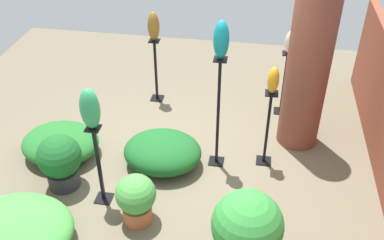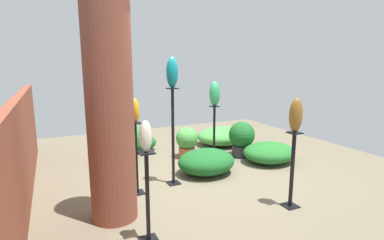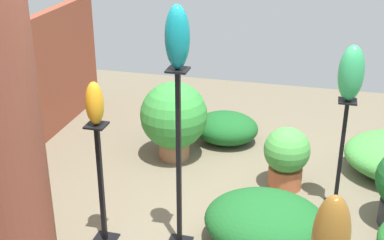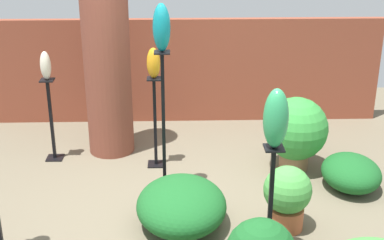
{
  "view_description": "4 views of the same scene",
  "coord_description": "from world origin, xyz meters",
  "px_view_note": "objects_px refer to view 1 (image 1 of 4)",
  "views": [
    {
      "loc": [
        4.4,
        0.92,
        3.97
      ],
      "look_at": [
        0.19,
        0.21,
        0.95
      ],
      "focal_mm": 42.0,
      "sensor_mm": 36.0,
      "label": 1
    },
    {
      "loc": [
        -4.53,
        2.17,
        1.93
      ],
      "look_at": [
        -0.04,
        0.05,
        0.99
      ],
      "focal_mm": 28.0,
      "sensor_mm": 36.0,
      "label": 2
    },
    {
      "loc": [
        -3.84,
        -0.56,
        2.78
      ],
      "look_at": [
        -0.21,
        0.37,
        1.15
      ],
      "focal_mm": 50.0,
      "sensor_mm": 36.0,
      "label": 3
    },
    {
      "loc": [
        -0.09,
        -4.7,
        2.87
      ],
      "look_at": [
        0.06,
        0.35,
        0.88
      ],
      "focal_mm": 50.0,
      "sensor_mm": 36.0,
      "label": 4
    }
  ],
  "objects_px": {
    "pedestal_teal": "(218,118)",
    "art_vase_amber": "(273,80)",
    "pedestal_jade": "(99,169)",
    "potted_plant_mid_left": "(60,160)",
    "pedestal_bronze": "(156,73)",
    "art_vase_teal": "(221,40)",
    "art_vase_ivory": "(289,42)",
    "potted_plant_walkway_edge": "(247,227)",
    "potted_plant_near_pillar": "(136,198)",
    "brick_pillar": "(310,58)",
    "art_vase_jade": "(90,109)",
    "art_vase_bronze": "(154,26)",
    "pedestal_amber": "(267,132)",
    "pedestal_ivory": "(283,86)"
  },
  "relations": [
    {
      "from": "pedestal_jade",
      "to": "art_vase_amber",
      "type": "xyz_separation_m",
      "value": [
        -1.04,
        1.91,
        0.77
      ]
    },
    {
      "from": "art_vase_jade",
      "to": "art_vase_teal",
      "type": "xyz_separation_m",
      "value": [
        -0.92,
        1.27,
        0.47
      ]
    },
    {
      "from": "art_vase_ivory",
      "to": "art_vase_teal",
      "type": "xyz_separation_m",
      "value": [
        1.37,
        -0.85,
        0.61
      ]
    },
    {
      "from": "pedestal_jade",
      "to": "pedestal_amber",
      "type": "height_order",
      "value": "pedestal_amber"
    },
    {
      "from": "brick_pillar",
      "to": "potted_plant_walkway_edge",
      "type": "xyz_separation_m",
      "value": [
        2.21,
        -0.59,
        -0.82
      ]
    },
    {
      "from": "potted_plant_mid_left",
      "to": "brick_pillar",
      "type": "bearing_deg",
      "value": 116.39
    },
    {
      "from": "art_vase_ivory",
      "to": "potted_plant_walkway_edge",
      "type": "distance_m",
      "value": 2.99
    },
    {
      "from": "pedestal_amber",
      "to": "art_vase_jade",
      "type": "height_order",
      "value": "art_vase_jade"
    },
    {
      "from": "pedestal_amber",
      "to": "art_vase_ivory",
      "type": "height_order",
      "value": "art_vase_ivory"
    },
    {
      "from": "brick_pillar",
      "to": "art_vase_ivory",
      "type": "relative_size",
      "value": 7.78
    },
    {
      "from": "art_vase_amber",
      "to": "art_vase_bronze",
      "type": "relative_size",
      "value": 0.78
    },
    {
      "from": "pedestal_bronze",
      "to": "art_vase_teal",
      "type": "xyz_separation_m",
      "value": [
        1.42,
        1.15,
        1.32
      ]
    },
    {
      "from": "art_vase_ivory",
      "to": "potted_plant_walkway_edge",
      "type": "xyz_separation_m",
      "value": [
        2.89,
        -0.36,
        -0.7
      ]
    },
    {
      "from": "pedestal_jade",
      "to": "potted_plant_walkway_edge",
      "type": "distance_m",
      "value": 1.86
    },
    {
      "from": "pedestal_teal",
      "to": "pedestal_bronze",
      "type": "xyz_separation_m",
      "value": [
        -1.42,
        -1.15,
        -0.25
      ]
    },
    {
      "from": "art_vase_ivory",
      "to": "art_vase_bronze",
      "type": "relative_size",
      "value": 0.74
    },
    {
      "from": "pedestal_bronze",
      "to": "potted_plant_near_pillar",
      "type": "height_order",
      "value": "pedestal_bronze"
    },
    {
      "from": "pedestal_teal",
      "to": "potted_plant_mid_left",
      "type": "height_order",
      "value": "pedestal_teal"
    },
    {
      "from": "potted_plant_near_pillar",
      "to": "pedestal_jade",
      "type": "bearing_deg",
      "value": -116.89
    },
    {
      "from": "brick_pillar",
      "to": "potted_plant_near_pillar",
      "type": "relative_size",
      "value": 4.09
    },
    {
      "from": "pedestal_teal",
      "to": "art_vase_amber",
      "type": "bearing_deg",
      "value": 100.4
    },
    {
      "from": "brick_pillar",
      "to": "pedestal_ivory",
      "type": "distance_m",
      "value": 1.11
    },
    {
      "from": "art_vase_amber",
      "to": "potted_plant_walkway_edge",
      "type": "relative_size",
      "value": 0.4
    },
    {
      "from": "brick_pillar",
      "to": "art_vase_jade",
      "type": "distance_m",
      "value": 2.85
    },
    {
      "from": "pedestal_jade",
      "to": "pedestal_ivory",
      "type": "bearing_deg",
      "value": 137.28
    },
    {
      "from": "art_vase_teal",
      "to": "potted_plant_mid_left",
      "type": "distance_m",
      "value": 2.43
    },
    {
      "from": "pedestal_ivory",
      "to": "art_vase_bronze",
      "type": "xyz_separation_m",
      "value": [
        -0.05,
        -2.0,
        0.81
      ]
    },
    {
      "from": "art_vase_jade",
      "to": "potted_plant_mid_left",
      "type": "bearing_deg",
      "value": -106.07
    },
    {
      "from": "potted_plant_mid_left",
      "to": "potted_plant_walkway_edge",
      "type": "bearing_deg",
      "value": 71.95
    },
    {
      "from": "potted_plant_walkway_edge",
      "to": "pedestal_amber",
      "type": "bearing_deg",
      "value": 174.79
    },
    {
      "from": "art_vase_bronze",
      "to": "potted_plant_mid_left",
      "type": "height_order",
      "value": "art_vase_bronze"
    },
    {
      "from": "pedestal_ivory",
      "to": "art_vase_ivory",
      "type": "height_order",
      "value": "art_vase_ivory"
    },
    {
      "from": "pedestal_jade",
      "to": "art_vase_amber",
      "type": "bearing_deg",
      "value": 118.56
    },
    {
      "from": "art_vase_amber",
      "to": "potted_plant_mid_left",
      "type": "height_order",
      "value": "art_vase_amber"
    },
    {
      "from": "art_vase_jade",
      "to": "potted_plant_near_pillar",
      "type": "xyz_separation_m",
      "value": [
        0.25,
        0.5,
        -0.98
      ]
    },
    {
      "from": "art_vase_amber",
      "to": "art_vase_teal",
      "type": "relative_size",
      "value": 0.74
    },
    {
      "from": "potted_plant_walkway_edge",
      "to": "pedestal_bronze",
      "type": "bearing_deg",
      "value": -150.92
    },
    {
      "from": "art_vase_bronze",
      "to": "potted_plant_mid_left",
      "type": "relative_size",
      "value": 0.61
    },
    {
      "from": "art_vase_jade",
      "to": "art_vase_teal",
      "type": "height_order",
      "value": "art_vase_teal"
    },
    {
      "from": "art_vase_amber",
      "to": "potted_plant_near_pillar",
      "type": "relative_size",
      "value": 0.55
    },
    {
      "from": "brick_pillar",
      "to": "art_vase_bronze",
      "type": "relative_size",
      "value": 5.78
    },
    {
      "from": "pedestal_amber",
      "to": "potted_plant_walkway_edge",
      "type": "xyz_separation_m",
      "value": [
        1.63,
        -0.15,
        -0.01
      ]
    },
    {
      "from": "pedestal_jade",
      "to": "pedestal_teal",
      "type": "bearing_deg",
      "value": 125.88
    },
    {
      "from": "art_vase_bronze",
      "to": "potted_plant_walkway_edge",
      "type": "relative_size",
      "value": 0.51
    },
    {
      "from": "art_vase_bronze",
      "to": "pedestal_ivory",
      "type": "bearing_deg",
      "value": 88.59
    },
    {
      "from": "art_vase_bronze",
      "to": "pedestal_teal",
      "type": "bearing_deg",
      "value": 38.97
    },
    {
      "from": "pedestal_bronze",
      "to": "potted_plant_near_pillar",
      "type": "xyz_separation_m",
      "value": [
        2.6,
        0.38,
        -0.13
      ]
    },
    {
      "from": "brick_pillar",
      "to": "art_vase_jade",
      "type": "xyz_separation_m",
      "value": [
        1.61,
        -2.35,
        0.02
      ]
    },
    {
      "from": "pedestal_bronze",
      "to": "potted_plant_walkway_edge",
      "type": "bearing_deg",
      "value": 29.08
    },
    {
      "from": "art_vase_ivory",
      "to": "pedestal_ivory",
      "type": "bearing_deg",
      "value": 0.0
    }
  ]
}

